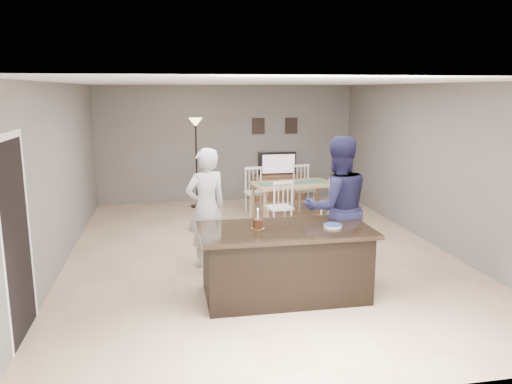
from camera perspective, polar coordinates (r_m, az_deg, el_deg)
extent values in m
plane|color=tan|center=(8.19, 0.27, -6.83)|extent=(8.00, 8.00, 0.00)
plane|color=slate|center=(11.79, -3.35, 5.56)|extent=(6.00, 0.00, 6.00)
plane|color=slate|center=(4.11, 10.78, -6.23)|extent=(6.00, 0.00, 6.00)
plane|color=slate|center=(7.89, -21.66, 1.73)|extent=(0.00, 8.00, 8.00)
plane|color=slate|center=(8.92, 19.60, 2.94)|extent=(0.00, 8.00, 8.00)
plane|color=white|center=(7.77, 0.29, 12.41)|extent=(8.00, 8.00, 0.00)
cube|color=black|center=(6.39, 3.31, -8.23)|extent=(2.00, 1.00, 0.85)
cube|color=black|center=(6.25, 3.36, -4.35)|extent=(2.15, 1.10, 0.05)
cube|color=brown|center=(11.93, 2.58, 0.53)|extent=(1.20, 0.40, 0.60)
imported|color=black|center=(11.90, 2.52, 3.26)|extent=(0.91, 0.12, 0.53)
plane|color=orange|center=(11.83, 2.61, 3.24)|extent=(0.78, 0.00, 0.78)
cube|color=black|center=(11.85, 0.28, 7.55)|extent=(0.30, 0.02, 0.38)
cube|color=black|center=(12.02, 4.06, 7.58)|extent=(0.30, 0.02, 0.38)
plane|color=black|center=(5.77, -25.64, -5.09)|extent=(0.00, 2.10, 2.10)
plane|color=white|center=(5.57, -26.58, 5.73)|extent=(0.00, 1.02, 1.02)
imported|color=silver|center=(7.41, -5.72, -1.76)|extent=(0.76, 0.63, 1.77)
imported|color=#1B1B3B|center=(6.98, 9.26, -1.81)|extent=(0.98, 0.77, 1.98)
cylinder|color=gold|center=(6.22, 0.21, -4.16)|extent=(0.17, 0.17, 0.00)
cylinder|color=#35180E|center=(6.20, 0.21, -3.65)|extent=(0.12, 0.12, 0.11)
cylinder|color=white|center=(6.17, 0.21, -2.60)|extent=(0.02, 0.02, 0.12)
sphere|color=#FFBF4C|center=(6.15, 0.21, -1.96)|extent=(0.02, 0.02, 0.02)
cylinder|color=white|center=(6.34, 8.75, -3.95)|extent=(0.23, 0.23, 0.01)
cylinder|color=white|center=(6.34, 8.75, -3.85)|extent=(0.23, 0.23, 0.01)
cylinder|color=white|center=(6.34, 8.75, -3.76)|extent=(0.23, 0.23, 0.01)
cylinder|color=#2D468C|center=(6.34, 8.75, -3.69)|extent=(0.23, 0.23, 0.00)
cube|color=#9F8356|center=(10.03, 4.24, 0.90)|extent=(1.71, 1.11, 0.04)
cylinder|color=#9F8356|center=(9.52, 1.03, -1.97)|extent=(0.06, 0.06, 0.71)
cylinder|color=#9F8356|center=(10.72, 7.04, -0.50)|extent=(0.06, 0.06, 0.71)
cube|color=#447B5D|center=(10.02, 4.25, 1.04)|extent=(1.44, 0.54, 0.01)
cube|color=white|center=(9.25, 2.70, -1.78)|extent=(0.47, 0.45, 0.04)
cylinder|color=white|center=(9.10, 2.04, -3.52)|extent=(0.03, 0.03, 0.43)
cylinder|color=white|center=(9.51, 3.31, -2.87)|extent=(0.03, 0.03, 0.43)
cube|color=white|center=(8.98, 3.14, 1.09)|extent=(0.38, 0.08, 0.05)
cube|color=white|center=(9.69, 8.82, -1.29)|extent=(0.47, 0.45, 0.04)
cylinder|color=white|center=(9.53, 8.30, -2.95)|extent=(0.03, 0.03, 0.43)
cylinder|color=white|center=(9.96, 9.24, -2.34)|extent=(0.03, 0.03, 0.43)
cube|color=white|center=(9.43, 9.41, 1.46)|extent=(0.38, 0.08, 0.05)
cube|color=white|center=(10.54, -0.01, -0.09)|extent=(0.47, 0.45, 0.04)
cylinder|color=white|center=(10.79, 0.59, -1.10)|extent=(0.03, 0.03, 0.43)
cylinder|color=white|center=(10.39, -0.63, -1.60)|extent=(0.03, 0.03, 0.43)
cube|color=white|center=(10.62, -0.31, 2.75)|extent=(0.38, 0.08, 0.05)
cube|color=white|center=(10.93, 5.51, 0.27)|extent=(0.47, 0.45, 0.04)
cylinder|color=white|center=(11.19, 5.96, -0.70)|extent=(0.03, 0.03, 0.43)
cylinder|color=white|center=(10.77, 4.99, -1.17)|extent=(0.03, 0.03, 0.43)
cube|color=white|center=(11.00, 5.18, 3.01)|extent=(0.38, 0.08, 0.05)
cylinder|color=black|center=(11.33, -6.70, -1.60)|extent=(0.30, 0.30, 0.03)
cylinder|color=black|center=(11.16, -6.81, 3.00)|extent=(0.04, 0.04, 1.83)
cone|color=#FFD28C|center=(11.06, -6.93, 7.90)|extent=(0.30, 0.30, 0.19)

